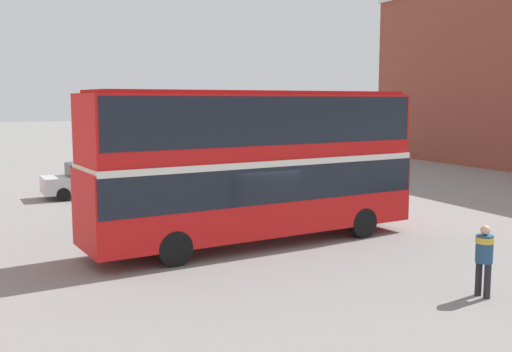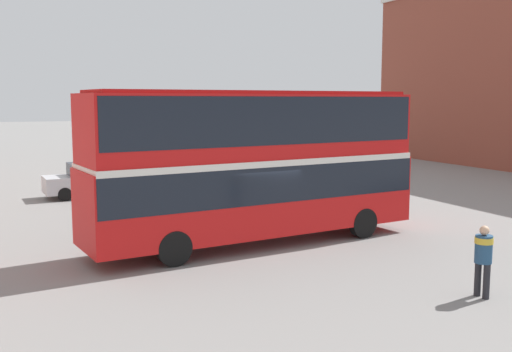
# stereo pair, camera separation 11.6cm
# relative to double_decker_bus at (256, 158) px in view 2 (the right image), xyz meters

# --- Properties ---
(ground_plane) EXTENTS (240.00, 240.00, 0.00)m
(ground_plane) POSITION_rel_double_decker_bus_xyz_m (-0.24, -0.20, -2.81)
(ground_plane) COLOR gray
(double_decker_bus) EXTENTS (11.32, 3.83, 4.92)m
(double_decker_bus) POSITION_rel_double_decker_bus_xyz_m (0.00, 0.00, 0.00)
(double_decker_bus) COLOR red
(double_decker_bus) RESTS_ON ground_plane
(pedestrian_foreground) EXTENTS (0.45, 0.45, 1.73)m
(pedestrian_foreground) POSITION_rel_double_decker_bus_xyz_m (2.75, -7.03, -1.75)
(pedestrian_foreground) COLOR #232328
(pedestrian_foreground) RESTS_ON ground_plane
(parked_car_kerb_near) EXTENTS (4.25, 2.06, 1.64)m
(parked_car_kerb_near) POSITION_rel_double_decker_bus_xyz_m (-3.52, 11.96, -2.00)
(parked_car_kerb_near) COLOR silver
(parked_car_kerb_near) RESTS_ON ground_plane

